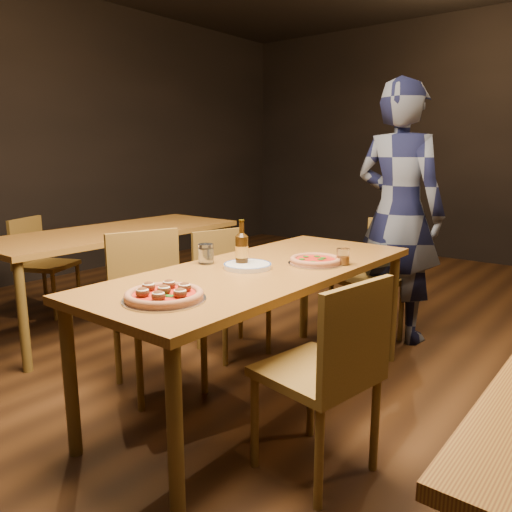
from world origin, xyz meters
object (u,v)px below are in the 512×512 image
Objects in this scene: chair_main_e at (316,370)px; plate_stack at (248,266)px; chair_main_sw at (233,291)px; pizza_margherita at (315,260)px; chair_main_nw at (158,311)px; amber_glass at (343,257)px; table_left at (115,239)px; table_main at (262,281)px; beer_bottle at (242,250)px; pizza_meatball at (164,295)px; chair_nbr_left at (47,264)px; diner at (398,213)px; water_glass at (206,254)px; chair_end at (367,278)px.

chair_main_e is 0.74m from plate_stack.
pizza_margherita is (0.74, -0.16, 0.34)m from chair_main_sw.
chair_main_nw is 10.60× the size of amber_glass.
table_left is at bearing -179.22° from amber_glass.
chair_main_sw is at bearing 144.02° from table_main.
plate_stack is (0.49, 0.20, 0.29)m from chair_main_nw.
beer_bottle is at bearing -118.25° from chair_main_sw.
table_main is at bearing 94.05° from pizza_meatball.
table_main is at bearing -116.43° from chair_nbr_left.
diner is at bearing 90.87° from pizza_margherita.
chair_main_sw is at bearing 5.71° from table_left.
pizza_margherita is at bearing 37.33° from water_glass.
amber_glass is at bearing 103.30° from diner.
pizza_meatball is at bearing -103.40° from amber_glass.
plate_stack is (-0.05, -0.06, 0.08)m from table_main.
chair_main_e is 8.44× the size of water_glass.
beer_bottle is (-0.11, -1.27, 0.39)m from chair_end.
pizza_margherita is at bearing 54.16° from plate_stack.
chair_nbr_left is at bearing 116.92° from chair_main_sw.
chair_main_sw is at bearing 174.35° from amber_glass.
water_glass is 1.21× the size of amber_glass.
chair_main_nw is 1.10m from chair_main_e.
chair_end is 1.03m from pizza_margherita.
pizza_margherita is (0.16, -0.97, 0.32)m from chair_end.
water_glass is (-0.21, -0.06, -0.03)m from beer_bottle.
chair_nbr_left is at bearing 176.64° from plate_stack.
table_main is 2.21× the size of chair_main_e.
amber_glass reaches higher than pizza_margherita.
pizza_meatball reaches higher than plate_stack.
chair_nbr_left is 2.30m from beer_bottle.
pizza_meatball reaches higher than pizza_margherita.
water_glass is at bearing -119.83° from chair_nbr_left.
chair_main_sw is 2.49× the size of pizza_meatball.
beer_bottle is (0.47, -0.47, 0.41)m from chair_main_sw.
pizza_margherita is 3.37× the size of amber_glass.
table_left is 1.65m from beer_bottle.
chair_nbr_left is at bearing -132.59° from chair_end.
chair_main_e reaches higher than chair_end.
chair_main_sw reaches higher than table_left.
chair_main_sw is 1.02× the size of chair_nbr_left.
amber_glass is 0.05× the size of diner.
table_main is 1.41m from diner.
chair_main_nw is 1.07m from amber_glass.
chair_main_sw is 0.83m from pizza_margherita.
table_left is 8.15× the size of beer_bottle.
diner reaches higher than table_left.
amber_glass is (0.29, -0.89, 0.35)m from chair_end.
chair_main_e reaches higher than water_glass.
table_main is 0.32m from pizza_margherita.
pizza_meatball is 3.89× the size of amber_glass.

